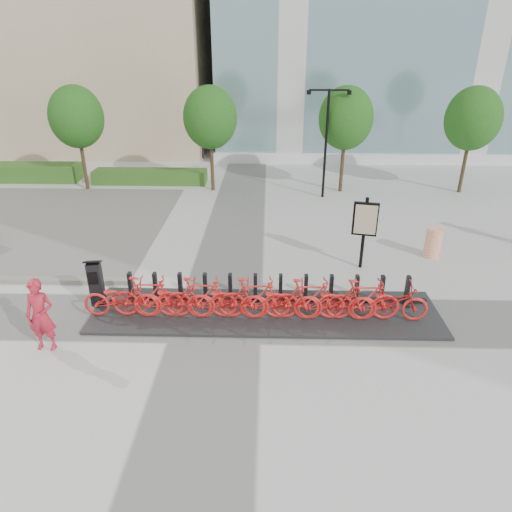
{
  "coord_description": "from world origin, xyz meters",
  "views": [
    {
      "loc": [
        1.34,
        -10.57,
        6.87
      ],
      "look_at": [
        1.0,
        1.5,
        1.2
      ],
      "focal_mm": 32.0,
      "sensor_mm": 36.0,
      "label": 1
    }
  ],
  "objects_px": {
    "bike_0": "(121,298)",
    "kiosk": "(96,283)",
    "construction_barrel": "(433,243)",
    "worker_red": "(41,315)",
    "map_sign": "(365,222)"
  },
  "relations": [
    {
      "from": "bike_0",
      "to": "construction_barrel",
      "type": "distance_m",
      "value": 10.61
    },
    {
      "from": "bike_0",
      "to": "kiosk",
      "type": "bearing_deg",
      "value": 55.48
    },
    {
      "from": "construction_barrel",
      "to": "map_sign",
      "type": "distance_m",
      "value": 3.01
    },
    {
      "from": "kiosk",
      "to": "worker_red",
      "type": "xyz_separation_m",
      "value": [
        -0.62,
        -1.99,
        0.19
      ]
    },
    {
      "from": "kiosk",
      "to": "map_sign",
      "type": "xyz_separation_m",
      "value": [
        7.94,
        2.73,
        0.86
      ]
    },
    {
      "from": "bike_0",
      "to": "kiosk",
      "type": "distance_m",
      "value": 1.06
    },
    {
      "from": "kiosk",
      "to": "construction_barrel",
      "type": "relative_size",
      "value": 1.33
    },
    {
      "from": "kiosk",
      "to": "construction_barrel",
      "type": "distance_m",
      "value": 11.21
    },
    {
      "from": "worker_red",
      "to": "kiosk",
      "type": "bearing_deg",
      "value": 72.63
    },
    {
      "from": "worker_red",
      "to": "construction_barrel",
      "type": "bearing_deg",
      "value": 26.55
    },
    {
      "from": "kiosk",
      "to": "map_sign",
      "type": "relative_size",
      "value": 0.58
    },
    {
      "from": "kiosk",
      "to": "worker_red",
      "type": "distance_m",
      "value": 2.09
    },
    {
      "from": "bike_0",
      "to": "worker_red",
      "type": "bearing_deg",
      "value": 133.19
    },
    {
      "from": "kiosk",
      "to": "map_sign",
      "type": "distance_m",
      "value": 8.44
    },
    {
      "from": "bike_0",
      "to": "worker_red",
      "type": "height_order",
      "value": "worker_red"
    }
  ]
}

